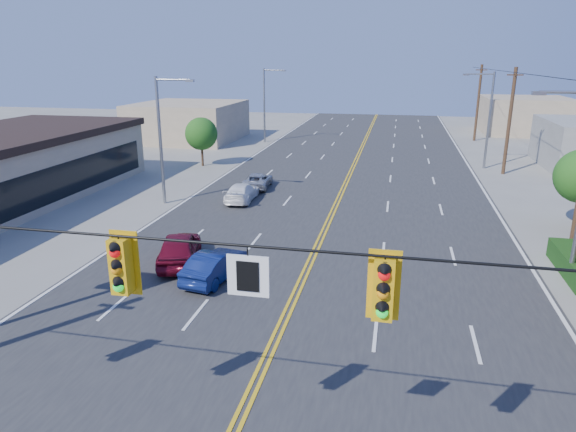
% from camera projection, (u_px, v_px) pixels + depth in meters
% --- Properties ---
extents(road, '(20.00, 120.00, 0.06)m').
position_uv_depth(road, '(328.00, 223.00, 29.36)').
color(road, '#2D2D30').
rests_on(road, ground).
extents(signal_span, '(24.32, 0.34, 9.00)m').
position_uv_depth(signal_span, '(179.00, 298.00, 9.26)').
color(signal_span, '#47301E').
rests_on(signal_span, ground).
extents(streetlight_ne, '(2.55, 0.25, 8.00)m').
position_uv_depth(streetlight_ne, '(487.00, 115.00, 42.71)').
color(streetlight_ne, gray).
rests_on(streetlight_ne, ground).
extents(streetlight_sw, '(2.55, 0.25, 8.00)m').
position_uv_depth(streetlight_sw, '(163.00, 134.00, 32.06)').
color(streetlight_sw, gray).
rests_on(streetlight_sw, ground).
extents(streetlight_nw, '(2.55, 0.25, 8.00)m').
position_uv_depth(streetlight_nw, '(266.00, 101.00, 56.36)').
color(streetlight_nw, gray).
rests_on(streetlight_nw, ground).
extents(utility_pole_mid, '(0.28, 0.28, 8.40)m').
position_uv_depth(utility_pole_mid, '(509.00, 122.00, 40.65)').
color(utility_pole_mid, '#47301E').
rests_on(utility_pole_mid, ground).
extents(utility_pole_far, '(0.28, 0.28, 8.40)m').
position_uv_depth(utility_pole_far, '(478.00, 103.00, 57.48)').
color(utility_pole_far, '#47301E').
rests_on(utility_pole_far, ground).
extents(tree_west, '(2.80, 2.80, 4.20)m').
position_uv_depth(tree_west, '(201.00, 134.00, 44.22)').
color(tree_west, '#47301E').
rests_on(tree_west, ground).
extents(bld_west_far, '(11.00, 12.00, 4.20)m').
position_uv_depth(bld_west_far, '(189.00, 121.00, 58.90)').
color(bld_west_far, tan).
rests_on(bld_west_far, ground).
extents(bld_east_far, '(10.00, 10.00, 4.40)m').
position_uv_depth(bld_east_far, '(524.00, 115.00, 64.19)').
color(bld_east_far, tan).
rests_on(bld_east_far, ground).
extents(car_magenta, '(2.88, 4.61, 1.46)m').
position_uv_depth(car_magenta, '(179.00, 249.00, 23.33)').
color(car_magenta, maroon).
rests_on(car_magenta, ground).
extents(car_blue, '(1.91, 3.96, 1.25)m').
position_uv_depth(car_blue, '(215.00, 266.00, 21.64)').
color(car_blue, '#0D1A51').
rests_on(car_blue, ground).
extents(car_white, '(1.79, 4.08, 1.17)m').
position_uv_depth(car_white, '(242.00, 193.00, 33.58)').
color(car_white, white).
rests_on(car_white, ground).
extents(car_silver, '(2.06, 3.95, 1.06)m').
position_uv_depth(car_silver, '(258.00, 181.00, 37.05)').
color(car_silver, '#AFB0B4').
rests_on(car_silver, ground).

